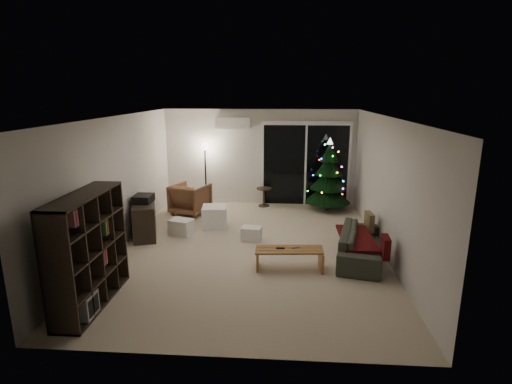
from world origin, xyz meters
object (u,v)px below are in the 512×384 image
media_cabinet (145,219)px  armchair (190,199)px  bookshelf (74,250)px  coffee_table (289,259)px  sofa (362,244)px  christmas_tree (329,174)px

media_cabinet → armchair: 1.70m
bookshelf → armchair: (0.60, 4.36, -0.43)m
coffee_table → bookshelf: bearing=-160.3°
media_cabinet → sofa: 4.39m
media_cabinet → armchair: size_ratio=1.40×
media_cabinet → christmas_tree: christmas_tree is taller
media_cabinet → armchair: (0.60, 1.59, 0.01)m
sofa → christmas_tree: 3.13m
media_cabinet → christmas_tree: (4.00, 2.15, 0.56)m
bookshelf → coffee_table: size_ratio=1.41×
bookshelf → sofa: 4.72m
coffee_table → christmas_tree: 3.80m
coffee_table → sofa: bearing=17.9°
sofa → media_cabinet: bearing=91.3°
coffee_table → christmas_tree: (1.01, 3.58, 0.74)m
armchair → sofa: 4.46m
bookshelf → sofa: bookshelf is taller
sofa → bookshelf: bearing=126.6°
media_cabinet → coffee_table: size_ratio=1.01×
coffee_table → christmas_tree: bearing=69.8°
sofa → coffee_table: (-1.31, -0.54, -0.09)m
bookshelf → coffee_table: bearing=30.7°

